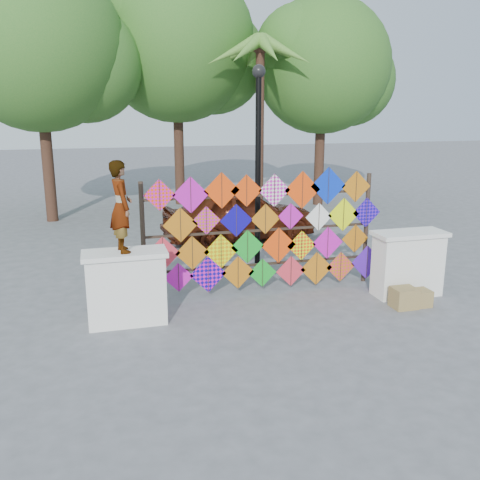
{
  "coord_description": "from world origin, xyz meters",
  "views": [
    {
      "loc": [
        -3.1,
        -8.98,
        3.64
      ],
      "look_at": [
        -0.48,
        0.6,
        1.13
      ],
      "focal_mm": 40.0,
      "sensor_mm": 36.0,
      "label": 1
    }
  ],
  "objects_px": {
    "kite_rack": "(267,232)",
    "lamppost": "(258,151)",
    "vendor_woman": "(121,207)",
    "sedan": "(240,214)"
  },
  "relations": [
    {
      "from": "kite_rack",
      "to": "lamppost",
      "type": "distance_m",
      "value": 1.95
    },
    {
      "from": "kite_rack",
      "to": "vendor_woman",
      "type": "xyz_separation_m",
      "value": [
        -2.82,
        -0.93,
        0.82
      ]
    },
    {
      "from": "sedan",
      "to": "lamppost",
      "type": "bearing_deg",
      "value": 163.7
    },
    {
      "from": "sedan",
      "to": "vendor_woman",
      "type": "bearing_deg",
      "value": 137.95
    },
    {
      "from": "vendor_woman",
      "to": "lamppost",
      "type": "bearing_deg",
      "value": -63.88
    },
    {
      "from": "kite_rack",
      "to": "lamppost",
      "type": "xyz_separation_m",
      "value": [
        0.2,
        1.27,
        1.47
      ]
    },
    {
      "from": "kite_rack",
      "to": "vendor_woman",
      "type": "distance_m",
      "value": 3.07
    },
    {
      "from": "vendor_woman",
      "to": "lamppost",
      "type": "xyz_separation_m",
      "value": [
        3.01,
        2.2,
        0.65
      ]
    },
    {
      "from": "vendor_woman",
      "to": "lamppost",
      "type": "distance_m",
      "value": 3.79
    },
    {
      "from": "kite_rack",
      "to": "vendor_woman",
      "type": "bearing_deg",
      "value": -161.79
    }
  ]
}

